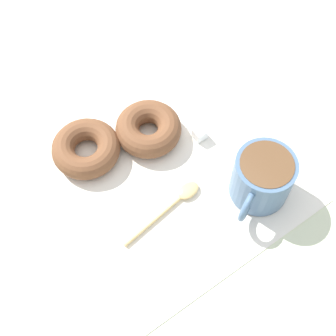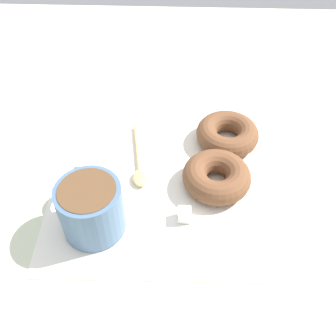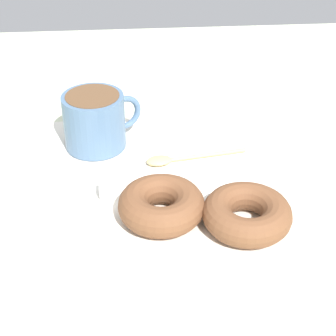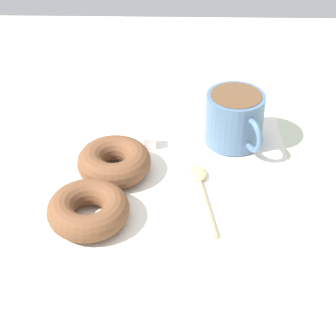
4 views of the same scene
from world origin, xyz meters
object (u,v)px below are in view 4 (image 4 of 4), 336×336
object	(u,v)px
coffee_cup	(235,118)
donut_far	(88,210)
sugar_cube	(150,141)
donut_near_cup	(114,162)
spoon	(200,183)

from	to	relation	value
coffee_cup	donut_far	world-z (taller)	coffee_cup
donut_far	sugar_cube	distance (cm)	18.15
donut_far	donut_near_cup	bearing A→B (deg)	166.74
coffee_cup	spoon	world-z (taller)	coffee_cup
coffee_cup	donut_far	xyz separation A→B (cm)	(18.26, -19.98, -2.40)
donut_far	spoon	bearing A→B (deg)	116.53
donut_near_cup	spoon	distance (cm)	12.67
coffee_cup	donut_near_cup	xyz separation A→B (cm)	(8.26, -17.62, -2.29)
spoon	sugar_cube	distance (cm)	11.95
coffee_cup	sugar_cube	bearing A→B (deg)	-82.75
coffee_cup	donut_near_cup	bearing A→B (deg)	-64.89
coffee_cup	donut_far	distance (cm)	27.17
spoon	coffee_cup	bearing A→B (deg)	154.03
donut_near_cup	spoon	size ratio (longest dim) A/B	0.72
donut_near_cup	sugar_cube	size ratio (longest dim) A/B	5.61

